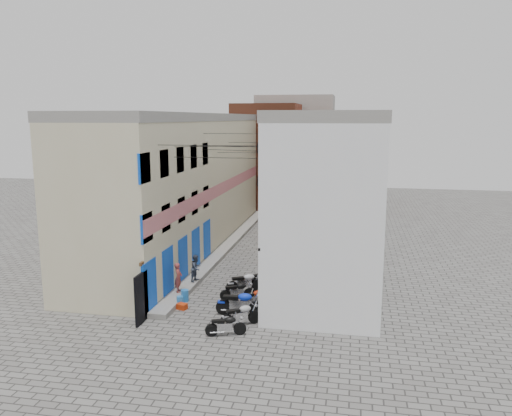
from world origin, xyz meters
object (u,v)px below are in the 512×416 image
Objects in this scene: motorcycle_a at (226,324)px; motorcycle_f at (245,281)px; motorcycle_g at (265,277)px; person_a at (178,277)px; person_b at (196,268)px; red_crate at (182,306)px; motorcycle_e at (238,290)px; motorcycle_b at (241,314)px; water_jug_far at (185,296)px; motorcycle_d at (254,297)px; water_jug_near at (180,301)px; motorcycle_c at (240,302)px.

motorcycle_f is (-0.33, 5.19, 0.08)m from motorcycle_a.
motorcycle_a is at bearing -38.40° from motorcycle_g.
person_a is 1.03× the size of person_b.
motorcycle_e is at bearing 36.82° from red_crate.
motorcycle_f reaches higher than red_crate.
motorcycle_f reaches higher than motorcycle_g.
motorcycle_b reaches higher than water_jug_far.
motorcycle_f is at bearing -73.57° from motorcycle_g.
motorcycle_b is 3.22× the size of water_jug_far.
motorcycle_a is 5.20m from motorcycle_f.
motorcycle_a is 0.98× the size of motorcycle_d.
motorcycle_b is 4.00m from water_jug_far.
water_jug_far reaches higher than water_jug_near.
water_jug_near reaches higher than red_crate.
motorcycle_b is 4.25× the size of red_crate.
person_a is (-3.50, 1.72, 0.35)m from motorcycle_c.
water_jug_near is at bearing -159.71° from person_b.
motorcycle_b is 1.05× the size of motorcycle_e.
motorcycle_e is 4.05× the size of red_crate.
motorcycle_c is 1.27× the size of motorcycle_d.
motorcycle_a is 0.97× the size of motorcycle_g.
motorcycle_e is 3.56× the size of water_jug_near.
motorcycle_d is 3.50m from water_jug_near.
motorcycle_d reaches higher than water_jug_far.
water_jug_near is (-2.58, -2.50, -0.32)m from motorcycle_f.
motorcycle_b is 5.73m from person_b.
motorcycle_d is 3.49× the size of water_jug_near.
motorcycle_d is 0.99× the size of motorcycle_g.
motorcycle_b is 2.13m from motorcycle_d.
motorcycle_a reaches higher than water_jug_far.
motorcycle_c is at bearing -120.45° from person_b.
motorcycle_d is at bearing 26.64° from motorcycle_e.
person_a is (-3.91, -2.27, 0.48)m from motorcycle_g.
motorcycle_a is 6.20m from motorcycle_g.
motorcycle_f is at bearing 165.74° from motorcycle_a.
motorcycle_g reaches higher than motorcycle_a.
water_jug_far is (-3.40, -2.82, -0.22)m from motorcycle_g.
motorcycle_b is at bearing -25.85° from water_jug_near.
motorcycle_g is 3.54× the size of water_jug_near.
motorcycle_e reaches higher than red_crate.
red_crate is at bearing -104.11° from motorcycle_d.
motorcycle_b is at bearing -33.63° from motorcycle_d.
water_jug_far is at bearing -144.60° from person_a.
motorcycle_d is at bearing 151.23° from motorcycle_c.
motorcycle_d reaches higher than motorcycle_a.
person_b reaches higher than red_crate.
person_a is 1.03m from water_jug_far.
motorcycle_a is 0.86× the size of motorcycle_f.
red_crate is (0.36, -3.31, -0.83)m from person_b.
person_b is 2.40m from water_jug_far.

